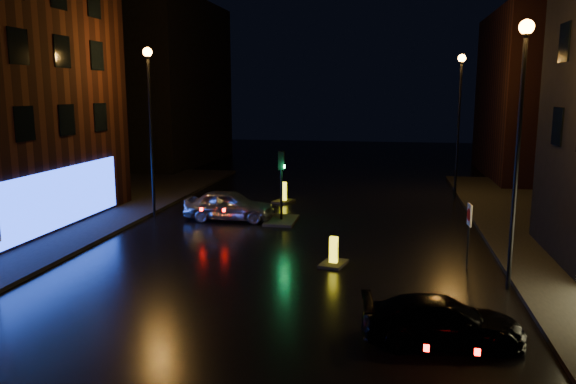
# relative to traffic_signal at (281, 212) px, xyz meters

# --- Properties ---
(ground) EXTENTS (120.00, 120.00, 0.00)m
(ground) POSITION_rel_traffic_signal_xyz_m (1.20, -14.00, -0.50)
(ground) COLOR black
(ground) RESTS_ON ground
(building_far_left) EXTENTS (8.00, 16.00, 14.00)m
(building_far_left) POSITION_rel_traffic_signal_xyz_m (-14.80, 21.00, 6.50)
(building_far_left) COLOR black
(building_far_left) RESTS_ON ground
(building_far_right) EXTENTS (8.00, 14.00, 12.00)m
(building_far_right) POSITION_rel_traffic_signal_xyz_m (16.20, 18.00, 5.50)
(building_far_right) COLOR black
(building_far_right) RESTS_ON ground
(street_lamp_lfar) EXTENTS (0.44, 0.44, 8.37)m
(street_lamp_lfar) POSITION_rel_traffic_signal_xyz_m (-6.60, -0.00, 5.06)
(street_lamp_lfar) COLOR black
(street_lamp_lfar) RESTS_ON ground
(street_lamp_rnear) EXTENTS (0.44, 0.44, 8.37)m
(street_lamp_rnear) POSITION_rel_traffic_signal_xyz_m (9.00, -8.00, 5.06)
(street_lamp_rnear) COLOR black
(street_lamp_rnear) RESTS_ON ground
(street_lamp_rfar) EXTENTS (0.44, 0.44, 8.37)m
(street_lamp_rfar) POSITION_rel_traffic_signal_xyz_m (9.00, 8.00, 5.06)
(street_lamp_rfar) COLOR black
(street_lamp_rfar) RESTS_ON ground
(traffic_signal) EXTENTS (1.40, 2.40, 3.45)m
(traffic_signal) POSITION_rel_traffic_signal_xyz_m (0.00, 0.00, 0.00)
(traffic_signal) COLOR black
(traffic_signal) RESTS_ON ground
(silver_hatchback) EXTENTS (4.43, 1.86, 1.50)m
(silver_hatchback) POSITION_rel_traffic_signal_xyz_m (-2.60, -0.12, 0.25)
(silver_hatchback) COLOR #A9AAB1
(silver_hatchback) RESTS_ON ground
(dark_sedan) EXTENTS (4.20, 2.08, 1.17)m
(dark_sedan) POSITION_rel_traffic_signal_xyz_m (6.56, -12.47, 0.08)
(dark_sedan) COLOR black
(dark_sedan) RESTS_ON ground
(bollard_near) EXTENTS (1.08, 1.37, 1.06)m
(bollard_near) POSITION_rel_traffic_signal_xyz_m (3.21, -6.51, -0.27)
(bollard_near) COLOR black
(bollard_near) RESTS_ON ground
(bollard_far) EXTENTS (1.27, 1.55, 1.17)m
(bollard_far) POSITION_rel_traffic_signal_xyz_m (-0.82, 4.84, -0.25)
(bollard_far) COLOR black
(bollard_far) RESTS_ON ground
(road_sign_right) EXTENTS (0.11, 0.57, 2.36)m
(road_sign_right) POSITION_rel_traffic_signal_xyz_m (7.96, -6.06, 1.27)
(road_sign_right) COLOR black
(road_sign_right) RESTS_ON ground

